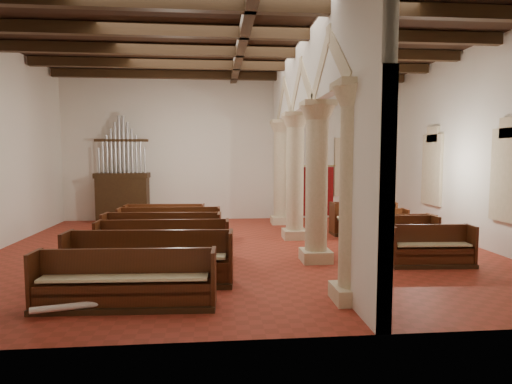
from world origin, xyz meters
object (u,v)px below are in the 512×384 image
object	(u,v)px
pipe_organ	(123,188)
processional_banner	(320,201)
nave_pew_0	(125,289)
lectern	(140,210)
aisle_pew_0	(431,252)

from	to	relation	value
pipe_organ	processional_banner	distance (m)	8.12
nave_pew_0	processional_banner	bearing A→B (deg)	61.31
lectern	aisle_pew_0	bearing A→B (deg)	-18.95
pipe_organ	processional_banner	xyz separation A→B (m)	(8.10, -0.13, -0.58)
processional_banner	nave_pew_0	xyz separation A→B (m)	(-5.97, -9.83, -0.44)
aisle_pew_0	pipe_organ	bearing A→B (deg)	143.00
pipe_organ	processional_banner	bearing A→B (deg)	-0.95
nave_pew_0	aisle_pew_0	world-z (taller)	nave_pew_0
processional_banner	aisle_pew_0	world-z (taller)	processional_banner
lectern	aisle_pew_0	size ratio (longest dim) A/B	0.55
pipe_organ	aisle_pew_0	distance (m)	11.91
nave_pew_0	aisle_pew_0	distance (m)	7.26
lectern	processional_banner	size ratio (longest dim) A/B	0.50
processional_banner	aisle_pew_0	xyz separation A→B (m)	(0.93, -7.57, -0.45)
pipe_organ	aisle_pew_0	world-z (taller)	pipe_organ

